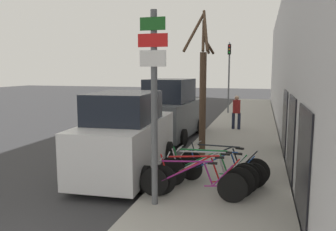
{
  "coord_description": "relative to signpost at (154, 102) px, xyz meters",
  "views": [
    {
      "loc": [
        3.47,
        -2.3,
        2.89
      ],
      "look_at": [
        0.78,
        7.05,
        1.54
      ],
      "focal_mm": 35.0,
      "sensor_mm": 36.0,
      "label": 1
    }
  ],
  "objects": [
    {
      "name": "parked_car_0",
      "position": [
        -1.51,
        2.08,
        -1.2
      ],
      "size": [
        2.19,
        4.42,
        2.3
      ],
      "rotation": [
        0.0,
        0.0,
        0.07
      ],
      "color": "silver",
      "rests_on": "ground"
    },
    {
      "name": "parked_car_1",
      "position": [
        -1.66,
        7.19,
        -1.12
      ],
      "size": [
        2.22,
        4.4,
        2.53
      ],
      "rotation": [
        0.0,
        0.0,
        -0.05
      ],
      "color": "#51565B",
      "rests_on": "ground"
    },
    {
      "name": "ground_plane",
      "position": [
        -1.42,
        7.37,
        -2.26
      ],
      "size": [
        80.0,
        80.0,
        0.0
      ],
      "primitive_type": "plane",
      "color": "#333335"
    },
    {
      "name": "signpost",
      "position": [
        0.0,
        0.0,
        0.0
      ],
      "size": [
        0.6,
        0.15,
        3.89
      ],
      "color": "#595B60",
      "rests_on": "sidewalk_curb"
    },
    {
      "name": "bicycle_0",
      "position": [
        0.7,
        0.45,
        -1.73
      ],
      "size": [
        2.3,
        0.44,
        0.87
      ],
      "rotation": [
        0.0,
        0.0,
        1.64
      ],
      "color": "black",
      "rests_on": "sidewalk_curb"
    },
    {
      "name": "pedestrian_near",
      "position": [
        0.93,
        9.34,
        -1.2
      ],
      "size": [
        0.41,
        0.35,
        1.57
      ],
      "rotation": [
        0.0,
        0.0,
        -0.15
      ],
      "color": "#1E2338",
      "rests_on": "sidewalk_curb"
    },
    {
      "name": "bicycle_3",
      "position": [
        0.89,
        1.36,
        -1.72
      ],
      "size": [
        2.42,
        0.44,
        0.91
      ],
      "rotation": [
        0.0,
        0.0,
        1.49
      ],
      "color": "black",
      "rests_on": "sidewalk_curb"
    },
    {
      "name": "bicycle_1",
      "position": [
        0.81,
        0.65,
        -1.71
      ],
      "size": [
        2.35,
        0.52,
        0.94
      ],
      "rotation": [
        0.0,
        0.0,
        1.72
      ],
      "color": "black",
      "rests_on": "sidewalk_curb"
    },
    {
      "name": "traffic_light",
      "position": [
        -0.04,
        15.19,
        0.78
      ],
      "size": [
        0.2,
        0.3,
        4.5
      ],
      "color": "#595B60",
      "rests_on": "sidewalk_curb"
    },
    {
      "name": "bicycle_2",
      "position": [
        0.9,
        1.11,
        -1.71
      ],
      "size": [
        2.34,
        0.44,
        0.93
      ],
      "rotation": [
        0.0,
        0.0,
        1.54
      ],
      "color": "black",
      "rests_on": "sidewalk_curb"
    },
    {
      "name": "bicycle_4",
      "position": [
        1.17,
        1.58,
        -1.75
      ],
      "size": [
        2.14,
        0.44,
        0.83
      ],
      "rotation": [
        0.0,
        0.0,
        1.49
      ],
      "color": "black",
      "rests_on": "sidewalk_curb"
    },
    {
      "name": "bicycle_5",
      "position": [
        1.16,
        1.97,
        -1.73
      ],
      "size": [
        2.31,
        0.62,
        0.89
      ],
      "rotation": [
        0.0,
        0.0,
        1.36
      ],
      "color": "black",
      "rests_on": "sidewalk_curb"
    },
    {
      "name": "building_facade",
      "position": [
        2.93,
        10.11,
        0.97
      ],
      "size": [
        0.23,
        32.0,
        6.5
      ],
      "color": "#BCBCC1",
      "rests_on": "ground"
    },
    {
      "name": "sidewalk_curb",
      "position": [
        1.18,
        10.17,
        -2.18
      ],
      "size": [
        3.2,
        32.0,
        0.15
      ],
      "color": "#9E9B93",
      "rests_on": "ground"
    },
    {
      "name": "street_tree",
      "position": [
        0.22,
        4.21,
        0.01
      ],
      "size": [
        0.86,
        1.52,
        4.58
      ],
      "color": "#4C3828",
      "rests_on": "sidewalk_curb"
    }
  ]
}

